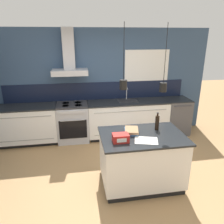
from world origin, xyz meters
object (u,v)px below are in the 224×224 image
object	(u,v)px
oven_range	(73,122)
red_supply_box	(121,138)
book_stack	(131,131)
bottle_on_island	(157,123)
dishwasher	(176,116)

from	to	relation	value
oven_range	red_supply_box	bearing A→B (deg)	-70.22
oven_range	book_stack	xyz separation A→B (m)	(0.97, -1.78, 0.49)
oven_range	book_stack	size ratio (longest dim) A/B	2.52
bottle_on_island	red_supply_box	world-z (taller)	bottle_on_island
dishwasher	bottle_on_island	distance (m)	2.18
oven_range	red_supply_box	size ratio (longest dim) A/B	3.74
bottle_on_island	red_supply_box	size ratio (longest dim) A/B	1.26
oven_range	bottle_on_island	world-z (taller)	bottle_on_island
dishwasher	book_stack	xyz separation A→B (m)	(-1.66, -1.78, 0.49)
dishwasher	book_stack	size ratio (longest dim) A/B	2.52
oven_range	book_stack	world-z (taller)	book_stack
dishwasher	red_supply_box	xyz separation A→B (m)	(-1.90, -2.06, 0.52)
oven_range	red_supply_box	distance (m)	2.24
oven_range	dishwasher	size ratio (longest dim) A/B	1.00
oven_range	dishwasher	world-z (taller)	same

